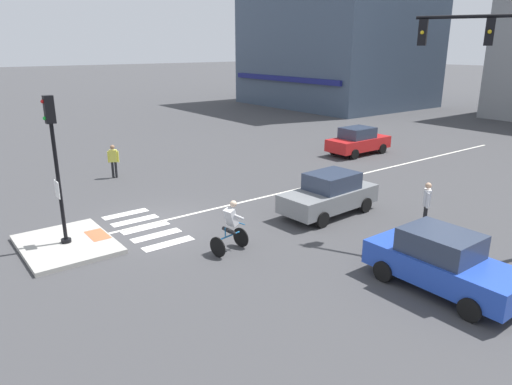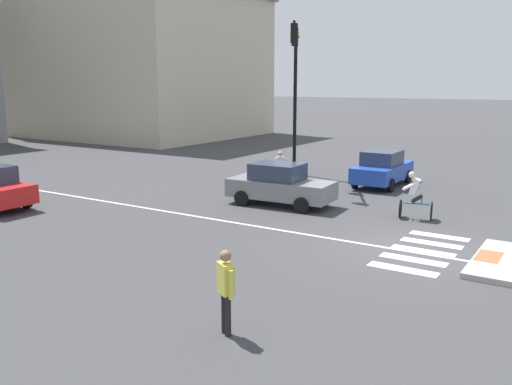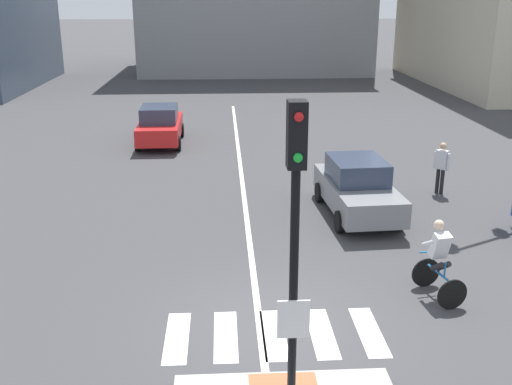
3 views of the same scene
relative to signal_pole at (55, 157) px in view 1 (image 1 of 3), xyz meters
The scene contains 17 objects.
ground_plane 4.39m from the signal_pole, 90.00° to the left, with size 300.00×300.00×0.00m, color #3D3D3F.
traffic_island 2.94m from the signal_pole, 90.00° to the left, with size 3.52×2.77×0.15m, color #A3A099.
tactile_pad_front 3.05m from the signal_pole, 90.00° to the left, with size 1.10×0.60×0.01m, color #DB5B38.
signal_pole is the anchor object (origin of this frame).
crosswalk_stripe_a 4.49m from the signal_pole, 123.23° to the left, with size 0.44×1.80×0.01m, color silver.
crosswalk_stripe_b 4.20m from the signal_pole, 108.14° to the left, with size 0.44×1.80×0.01m, color silver.
crosswalk_stripe_c 4.10m from the signal_pole, 90.00° to the left, with size 0.44×1.80×0.01m, color silver.
crosswalk_stripe_d 4.20m from the signal_pole, 71.86° to the left, with size 0.44×1.80×0.01m, color silver.
crosswalk_stripe_e 4.49m from the signal_pole, 56.77° to the left, with size 0.44×1.80×0.01m, color silver.
lane_centre_line 13.53m from the signal_pole, 91.07° to the left, with size 0.14×28.00×0.01m, color silver.
building_corner_left 42.52m from the signal_pole, 121.97° to the left, with size 18.07×15.19×16.28m.
car_red_westbound_distant 18.77m from the signal_pole, 100.95° to the left, with size 1.87×4.11×1.64m.
car_blue_cross_right 11.80m from the signal_pole, 38.66° to the left, with size 4.12×1.88×1.64m.
car_grey_eastbound_mid 9.91m from the signal_pole, 72.14° to the left, with size 2.03×4.19×1.64m.
cyclist 5.87m from the signal_pole, 49.07° to the left, with size 0.86×1.20×1.68m.
pedestrian_at_curb_left 8.76m from the signal_pole, 148.37° to the left, with size 0.37×0.49×1.67m.
pedestrian_waiting_far_side 12.71m from the signal_pole, 61.13° to the left, with size 0.40×0.44×1.67m.
Camera 1 is at (15.20, -6.86, 6.34)m, focal length 33.12 mm.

